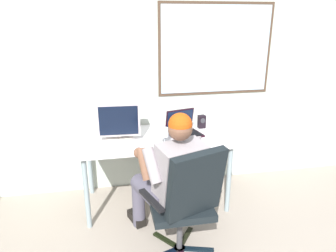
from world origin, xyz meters
TOP-DOWN VIEW (x-y plane):
  - wall_rear at (0.03, 2.73)m, footprint 5.48×0.08m
  - desk at (0.01, 2.29)m, footprint 1.52×0.76m
  - office_chair at (0.13, 1.42)m, footprint 0.66×0.61m
  - person_seated at (0.05, 1.67)m, footprint 0.68×0.87m
  - crt_monitor at (-0.34, 2.29)m, footprint 0.42×0.23m
  - laptop at (0.31, 2.33)m, footprint 0.38×0.36m
  - wine_glass at (0.07, 2.09)m, footprint 0.08×0.08m
  - desk_speaker at (0.55, 2.46)m, footprint 0.08×0.07m

SIDE VIEW (x-z plane):
  - office_chair at x=0.13m, z-range 0.07..1.07m
  - person_seated at x=0.05m, z-range 0.03..1.25m
  - desk at x=0.01m, z-range 0.31..1.07m
  - laptop at x=0.31m, z-range 0.70..0.95m
  - desk_speaker at x=0.55m, z-range 0.76..0.90m
  - wine_glass at x=0.07m, z-range 0.79..0.95m
  - crt_monitor at x=-0.34m, z-range 0.78..1.16m
  - wall_rear at x=0.03m, z-range 0.01..2.52m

